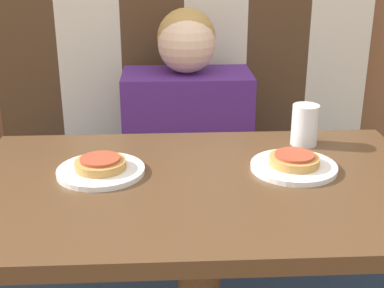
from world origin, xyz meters
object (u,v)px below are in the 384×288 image
Objects in this scene: pizza_left at (100,164)px; drinking_cup at (305,125)px; plate_right at (294,167)px; person at (187,109)px; plate_left at (101,171)px; pizza_right at (294,160)px.

drinking_cup is (0.50, 0.16, 0.03)m from pizza_left.
plate_right is 0.17m from drinking_cup.
person reaches higher than plate_left.
plate_left is 0.52m from drinking_cup.
person is at bearing 110.45° from plate_right.
plate_right is at bearing -111.50° from drinking_cup.
person is at bearing 110.45° from pizza_right.
person is 0.63m from pizza_right.
pizza_left is at bearing -14.04° from plate_left.
pizza_left is at bearing -162.49° from drinking_cup.
person reaches higher than plate_right.
pizza_right is (0.44, -0.00, 0.02)m from plate_left.
pizza_left is at bearing -180.00° from plate_right.
pizza_right reaches higher than plate_right.
pizza_right is 1.10× the size of drinking_cup.
drinking_cup is at bearing 17.51° from plate_left.
person is at bearing 123.22° from drinking_cup.
plate_left is 1.72× the size of pizza_right.
person is 3.07× the size of plate_right.
pizza_right is (-0.00, -0.00, 0.02)m from plate_right.
pizza_left is (-0.22, -0.58, 0.06)m from person.
drinking_cup reaches higher than plate_left.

